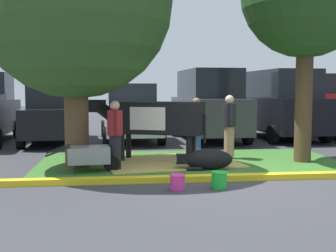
# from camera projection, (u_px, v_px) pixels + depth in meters

# --- Properties ---
(ground_plane) EXTENTS (80.00, 80.00, 0.00)m
(ground_plane) POSITION_uv_depth(u_px,v_px,m) (224.00, 181.00, 8.74)
(ground_plane) COLOR #38383D
(grass_island) EXTENTS (7.55, 4.03, 0.02)m
(grass_island) POSITION_uv_depth(u_px,v_px,m) (192.00, 162.00, 10.88)
(grass_island) COLOR #386B28
(grass_island) RESTS_ON ground
(curb_yellow) EXTENTS (8.75, 0.24, 0.12)m
(curb_yellow) POSITION_uv_depth(u_px,v_px,m) (210.00, 178.00, 8.74)
(curb_yellow) COLOR yellow
(curb_yellow) RESTS_ON ground
(hay_bedding) EXTENTS (3.55, 2.90, 0.04)m
(hay_bedding) POSITION_uv_depth(u_px,v_px,m) (169.00, 162.00, 10.85)
(hay_bedding) COLOR tan
(hay_bedding) RESTS_ON ground
(shade_tree_left) EXTENTS (4.50, 4.50, 6.11)m
(shade_tree_left) POSITION_uv_depth(u_px,v_px,m) (74.00, 1.00, 9.92)
(shade_tree_left) COLOR brown
(shade_tree_left) RESTS_ON ground
(cow_holstein) EXTENTS (3.01, 1.56, 1.56)m
(cow_holstein) POSITION_uv_depth(u_px,v_px,m) (153.00, 118.00, 10.95)
(cow_holstein) COLOR black
(cow_holstein) RESTS_ON ground
(calf_lying) EXTENTS (1.31, 0.53, 0.48)m
(calf_lying) POSITION_uv_depth(u_px,v_px,m) (207.00, 160.00, 9.90)
(calf_lying) COLOR black
(calf_lying) RESTS_ON ground
(person_handler) EXTENTS (0.45, 0.34, 1.59)m
(person_handler) POSITION_uv_depth(u_px,v_px,m) (196.00, 124.00, 12.33)
(person_handler) COLOR #23478C
(person_handler) RESTS_ON ground
(person_visitor_near) EXTENTS (0.34, 0.53, 1.68)m
(person_visitor_near) POSITION_uv_depth(u_px,v_px,m) (229.00, 125.00, 11.39)
(person_visitor_near) COLOR #9E7F5B
(person_visitor_near) RESTS_ON ground
(person_visitor_far) EXTENTS (0.34, 0.51, 1.58)m
(person_visitor_far) POSITION_uv_depth(u_px,v_px,m) (115.00, 133.00, 9.75)
(person_visitor_far) COLOR black
(person_visitor_far) RESTS_ON ground
(wheelbarrow) EXTENTS (1.62, 0.69, 0.63)m
(wheelbarrow) POSITION_uv_depth(u_px,v_px,m) (90.00, 155.00, 9.57)
(wheelbarrow) COLOR gray
(wheelbarrow) RESTS_ON ground
(bucket_pink) EXTENTS (0.29, 0.29, 0.28)m
(bucket_pink) POSITION_uv_depth(u_px,v_px,m) (177.00, 182.00, 7.96)
(bucket_pink) COLOR #EA3893
(bucket_pink) RESTS_ON ground
(bucket_green) EXTENTS (0.31, 0.31, 0.32)m
(bucket_green) POSITION_uv_depth(u_px,v_px,m) (219.00, 180.00, 8.06)
(bucket_green) COLOR green
(bucket_green) RESTS_ON ground
(sedan_silver) EXTENTS (2.19, 4.48, 2.02)m
(sedan_silver) POSITION_uv_depth(u_px,v_px,m) (55.00, 114.00, 14.94)
(sedan_silver) COLOR black
(sedan_silver) RESTS_ON ground
(hatchback_white) EXTENTS (2.19, 4.48, 2.02)m
(hatchback_white) POSITION_uv_depth(u_px,v_px,m) (130.00, 113.00, 15.47)
(hatchback_white) COLOR silver
(hatchback_white) RESTS_ON ground
(suv_dark_grey) EXTENTS (2.29, 4.69, 2.52)m
(suv_dark_grey) POSITION_uv_depth(u_px,v_px,m) (208.00, 105.00, 15.65)
(suv_dark_grey) COLOR #3D3D42
(suv_dark_grey) RESTS_ON ground
(suv_black) EXTENTS (2.29, 4.69, 2.52)m
(suv_black) POSITION_uv_depth(u_px,v_px,m) (281.00, 104.00, 16.09)
(suv_black) COLOR black
(suv_black) RESTS_ON ground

